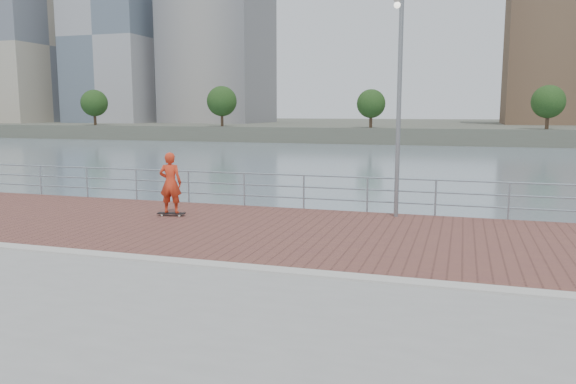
% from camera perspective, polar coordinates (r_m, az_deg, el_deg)
% --- Properties ---
extents(water, '(400.00, 400.00, 0.00)m').
position_cam_1_polar(water, '(12.02, -2.97, -17.13)').
color(water, slate).
rests_on(water, ground).
extents(brick_lane, '(40.00, 6.80, 0.02)m').
position_cam_1_polar(brick_lane, '(14.63, 1.87, -4.14)').
color(brick_lane, brown).
rests_on(brick_lane, seawall).
extents(curb, '(40.00, 0.40, 0.06)m').
position_cam_1_polar(curb, '(11.30, -3.05, -7.79)').
color(curb, '#B7B5AD').
rests_on(curb, seawall).
extents(far_shore, '(320.00, 95.00, 2.50)m').
position_cam_1_polar(far_shore, '(132.78, 15.79, 6.30)').
color(far_shore, '#4C5142').
rests_on(far_shore, ground).
extents(guardrail, '(39.06, 0.06, 1.13)m').
position_cam_1_polar(guardrail, '(17.76, 4.81, 0.28)').
color(guardrail, '#8C9EA8').
rests_on(guardrail, brick_lane).
extents(street_lamp, '(0.48, 1.40, 6.62)m').
position_cam_1_polar(street_lamp, '(16.36, 11.16, 13.56)').
color(street_lamp, gray).
rests_on(street_lamp, brick_lane).
extents(skateboard, '(0.86, 0.37, 0.10)m').
position_cam_1_polar(skateboard, '(17.21, -11.76, -2.14)').
color(skateboard, black).
rests_on(skateboard, brick_lane).
extents(skateboarder, '(0.74, 0.56, 1.83)m').
position_cam_1_polar(skateboarder, '(17.06, -11.85, 0.91)').
color(skateboarder, red).
rests_on(skateboarder, skateboard).
extents(shoreline_trees, '(169.47, 5.01, 6.69)m').
position_cam_1_polar(shoreline_trees, '(88.09, 25.87, 8.29)').
color(shoreline_trees, '#473323').
rests_on(shoreline_trees, far_shore).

